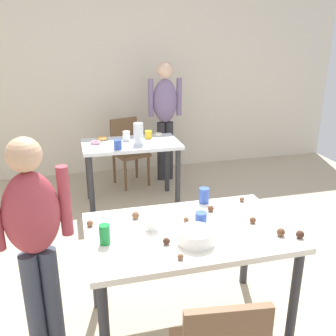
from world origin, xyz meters
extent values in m
plane|color=tan|center=(0.00, 0.00, 0.00)|extent=(6.40, 6.40, 0.00)
cube|color=beige|center=(0.00, 3.20, 1.30)|extent=(6.40, 0.10, 2.60)
cube|color=silver|center=(-0.13, -0.15, 0.73)|extent=(1.30, 0.81, 0.04)
cylinder|color=#2D2D33|center=(-0.72, -0.49, 0.35)|extent=(0.06, 0.06, 0.71)
cylinder|color=#2D2D33|center=(0.46, -0.49, 0.35)|extent=(0.06, 0.06, 0.71)
cylinder|color=#2D2D33|center=(-0.72, 0.19, 0.35)|extent=(0.06, 0.06, 0.71)
cylinder|color=#2D2D33|center=(0.46, 0.19, 0.35)|extent=(0.06, 0.06, 0.71)
cube|color=silver|center=(-0.15, 1.95, 0.73)|extent=(1.10, 0.62, 0.04)
cylinder|color=#2D2D33|center=(-0.64, 1.71, 0.35)|extent=(0.06, 0.06, 0.71)
cylinder|color=#2D2D33|center=(0.33, 1.71, 0.35)|extent=(0.06, 0.06, 0.71)
cylinder|color=#2D2D33|center=(-0.64, 2.20, 0.35)|extent=(0.06, 0.06, 0.71)
cylinder|color=#2D2D33|center=(0.33, 2.20, 0.35)|extent=(0.06, 0.06, 0.71)
cube|color=brown|center=(-0.07, 2.54, 0.43)|extent=(0.50, 0.50, 0.04)
cube|color=brown|center=(-0.13, 2.72, 0.66)|extent=(0.37, 0.15, 0.42)
cylinder|color=brown|center=(0.14, 2.43, 0.21)|extent=(0.04, 0.04, 0.41)
cylinder|color=brown|center=(-0.18, 2.33, 0.21)|extent=(0.04, 0.04, 0.41)
cylinder|color=brown|center=(0.04, 2.76, 0.21)|extent=(0.04, 0.04, 0.41)
cylinder|color=brown|center=(-0.28, 2.65, 0.21)|extent=(0.04, 0.04, 0.41)
cylinder|color=#383D4C|center=(-1.11, -0.14, 0.36)|extent=(0.11, 0.11, 0.71)
cylinder|color=#383D4C|center=(-1.00, -0.12, 0.36)|extent=(0.11, 0.11, 0.71)
ellipsoid|color=#9E3842|center=(-1.06, -0.13, 0.97)|extent=(0.36, 0.27, 0.51)
sphere|color=tan|center=(-1.06, -0.13, 1.32)|extent=(0.19, 0.19, 0.19)
cylinder|color=#9E3842|center=(-0.87, -0.09, 1.01)|extent=(0.08, 0.08, 0.43)
cylinder|color=#28282D|center=(0.47, 2.63, 0.40)|extent=(0.11, 0.11, 0.80)
cylinder|color=#28282D|center=(0.36, 2.63, 0.40)|extent=(0.11, 0.11, 0.80)
ellipsoid|color=slate|center=(0.42, 2.63, 1.09)|extent=(0.32, 0.20, 0.57)
sphere|color=beige|center=(0.42, 2.63, 1.48)|extent=(0.22, 0.22, 0.22)
cylinder|color=slate|center=(0.61, 2.63, 1.13)|extent=(0.07, 0.07, 0.48)
cylinder|color=slate|center=(0.23, 2.63, 1.13)|extent=(0.07, 0.07, 0.48)
cylinder|color=white|center=(-0.14, -0.32, 0.79)|extent=(0.22, 0.22, 0.08)
cylinder|color=#198438|center=(-0.66, -0.19, 0.81)|extent=(0.07, 0.07, 0.12)
cube|color=silver|center=(0.28, -0.05, 0.75)|extent=(0.17, 0.02, 0.01)
cylinder|color=#3351B2|center=(0.10, 0.21, 0.81)|extent=(0.07, 0.07, 0.11)
cylinder|color=#3351B2|center=(-0.05, -0.17, 0.81)|extent=(0.07, 0.07, 0.12)
cylinder|color=white|center=(-0.35, -0.09, 0.80)|extent=(0.08, 0.08, 0.09)
sphere|color=brown|center=(0.10, 0.06, 0.77)|extent=(0.04, 0.04, 0.04)
sphere|color=brown|center=(-0.12, -0.05, 0.77)|extent=(0.04, 0.04, 0.04)
sphere|color=brown|center=(-0.73, 0.05, 0.77)|extent=(0.04, 0.04, 0.04)
sphere|color=brown|center=(0.30, -0.18, 0.77)|extent=(0.04, 0.04, 0.04)
sphere|color=brown|center=(0.38, 0.15, 0.77)|extent=(0.04, 0.04, 0.04)
sphere|color=#3D2319|center=(0.49, -0.43, 0.77)|extent=(0.05, 0.05, 0.05)
sphere|color=brown|center=(0.39, -0.37, 0.78)|extent=(0.05, 0.05, 0.05)
sphere|color=#3D2319|center=(-0.31, -0.29, 0.77)|extent=(0.04, 0.04, 0.04)
sphere|color=brown|center=(-0.28, -0.47, 0.77)|extent=(0.04, 0.04, 0.04)
sphere|color=brown|center=(-0.43, 0.08, 0.78)|extent=(0.05, 0.05, 0.05)
cylinder|color=white|center=(-0.08, 1.87, 0.87)|extent=(0.11, 0.11, 0.24)
cylinder|color=yellow|center=(0.08, 2.08, 0.80)|extent=(0.08, 0.08, 0.09)
cylinder|color=#3351B2|center=(-0.33, 1.73, 0.80)|extent=(0.09, 0.09, 0.10)
cylinder|color=white|center=(-0.19, 2.06, 0.80)|extent=(0.09, 0.09, 0.11)
torus|color=pink|center=(-0.55, 1.99, 0.77)|extent=(0.12, 0.12, 0.03)
torus|color=white|center=(0.21, 2.17, 0.77)|extent=(0.11, 0.11, 0.03)
torus|color=gold|center=(-0.46, 2.14, 0.77)|extent=(0.13, 0.13, 0.04)
camera|label=1|loc=(-0.80, -2.20, 1.93)|focal=40.75mm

